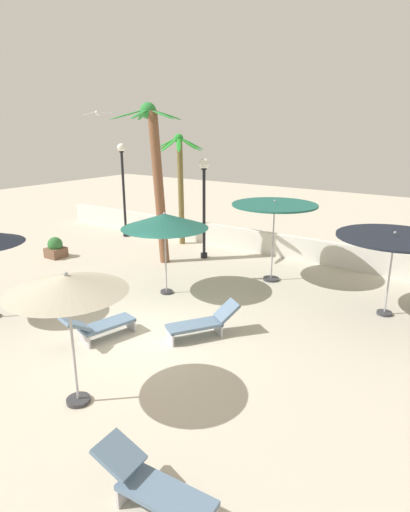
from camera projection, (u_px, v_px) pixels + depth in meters
ground_plane at (140, 335)px, 11.04m from camera, size 56.00×56.00×0.00m
boundary_wall at (281, 245)px, 17.57m from camera, size 25.20×0.30×0.94m
patio_umbrella_0 at (165, 221)px, 13.13m from camera, size 2.72×2.72×2.66m
patio_umbrella_2 at (394, 239)px, 11.60m from camera, size 3.09×3.09×2.46m
patio_umbrella_3 at (67, 285)px, 7.65m from camera, size 2.22×2.22×2.70m
patio_umbrella_4 at (274, 209)px, 14.25m from camera, size 2.86×2.86×2.84m
palm_tree_0 at (180, 174)px, 18.78m from camera, size 2.33×2.32×4.88m
palm_tree_1 at (156, 169)px, 16.12m from camera, size 2.68×2.74×6.04m
lamp_post_0 at (204, 194)px, 16.78m from camera, size 0.41×0.41×4.00m
lamp_post_1 at (123, 179)px, 20.13m from camera, size 0.38×0.38×4.43m
lounge_chair_0 at (153, 485)px, 5.92m from camera, size 1.87×0.67×0.81m
lounge_chair_1 at (99, 325)px, 10.69m from camera, size 0.97×1.94×0.83m
lounge_chair_2 at (203, 322)px, 10.87m from camera, size 1.50×1.87×0.84m
seagull_0 at (98, 113)px, 12.76m from camera, size 0.86×0.59×0.15m
planter at (56, 248)px, 17.49m from camera, size 0.70×0.70×0.85m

